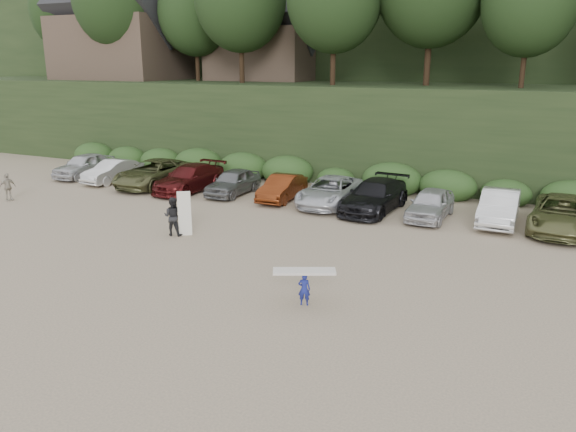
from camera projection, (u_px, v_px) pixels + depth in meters
The scene contains 6 objects.
ground at pixel (256, 269), 21.07m from camera, with size 120.00×120.00×0.00m, color tan.
hillside_backdrop at pixel (444, 17), 49.50m from camera, with size 90.00×41.50×28.00m.
parked_cars at pixel (331, 192), 29.97m from camera, with size 36.98×6.07×1.62m.
distant_walker at pixel (7, 187), 31.16m from camera, with size 0.91×0.38×1.55m, color #AAA190.
child_surfer at pixel (304, 281), 17.77m from camera, with size 2.03×1.34×1.19m.
adult_surfer at pixel (174, 216), 24.89m from camera, with size 1.36×0.83×2.06m.
Camera 1 is at (9.46, -17.39, 7.57)m, focal length 35.00 mm.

